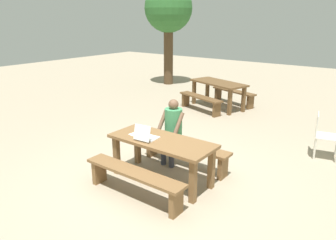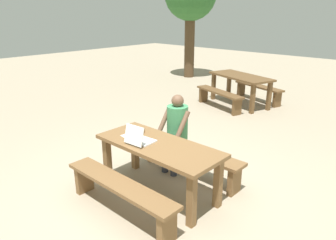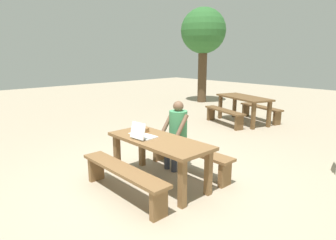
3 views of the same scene
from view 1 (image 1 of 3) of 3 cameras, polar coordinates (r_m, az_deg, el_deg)
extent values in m
plane|color=tan|center=(5.44, -1.09, -10.56)|extent=(30.00, 30.00, 0.00)
cube|color=brown|center=(5.15, -1.13, -3.72)|extent=(1.75, 0.73, 0.05)
cube|color=brown|center=(5.59, -9.09, -6.16)|extent=(0.09, 0.09, 0.67)
cube|color=brown|center=(4.70, 4.43, -10.83)|extent=(0.09, 0.09, 0.67)
cube|color=brown|center=(5.94, -5.43, -4.55)|extent=(0.09, 0.09, 0.67)
cube|color=brown|center=(5.11, 7.68, -8.50)|extent=(0.09, 0.09, 0.67)
cube|color=brown|center=(4.80, -6.10, -9.19)|extent=(1.74, 0.30, 0.05)
cube|color=brown|center=(5.40, -12.09, -8.87)|extent=(0.08, 0.24, 0.39)
cube|color=brown|center=(4.48, 1.45, -14.41)|extent=(0.08, 0.24, 0.39)
cube|color=brown|center=(5.76, 3.01, -4.39)|extent=(1.74, 0.30, 0.05)
cube|color=brown|center=(6.27, -2.87, -4.64)|extent=(0.08, 0.24, 0.39)
cube|color=brown|center=(5.50, 9.69, -8.26)|extent=(0.08, 0.24, 0.39)
cube|color=white|center=(5.19, -3.53, -3.15)|extent=(0.32, 0.27, 0.02)
cube|color=white|center=(5.03, -4.62, -2.28)|extent=(0.31, 0.10, 0.25)
cube|color=black|center=(5.03, -4.57, -2.24)|extent=(0.28, 0.08, 0.22)
cube|color=olive|center=(5.50, -4.49, -1.68)|extent=(0.16, 0.09, 0.07)
cube|color=white|center=(5.36, -5.23, -2.63)|extent=(0.32, 0.24, 0.00)
cylinder|color=#333847|center=(5.89, -0.81, -5.92)|extent=(0.10, 0.10, 0.44)
cylinder|color=#333847|center=(5.79, 0.60, -6.35)|extent=(0.10, 0.10, 0.44)
cube|color=#333847|center=(5.80, 0.42, -3.52)|extent=(0.28, 0.28, 0.12)
cylinder|color=#3F8C59|center=(5.77, 0.96, -0.49)|extent=(0.31, 0.31, 0.52)
cylinder|color=brown|center=(5.79, -1.03, -0.17)|extent=(0.07, 0.32, 0.41)
cylinder|color=brown|center=(5.59, 1.83, -0.85)|extent=(0.07, 0.32, 0.41)
sphere|color=brown|center=(5.67, 0.98, 2.79)|extent=(0.18, 0.18, 0.18)
cube|color=silver|center=(6.79, 26.44, -2.61)|extent=(0.52, 0.52, 0.02)
cube|color=silver|center=(6.72, 24.92, -0.67)|extent=(0.11, 0.43, 0.41)
cylinder|color=silver|center=(6.68, 24.58, -4.72)|extent=(0.04, 0.04, 0.42)
cylinder|color=silver|center=(7.04, 24.64, -3.62)|extent=(0.04, 0.04, 0.42)
cube|color=brown|center=(9.59, 8.91, 6.53)|extent=(1.86, 1.23, 0.05)
cube|color=brown|center=(10.03, 4.64, 4.92)|extent=(0.11, 0.11, 0.73)
cube|color=brown|center=(8.96, 10.88, 3.10)|extent=(0.11, 0.11, 0.73)
cube|color=brown|center=(10.39, 6.99, 5.29)|extent=(0.11, 0.11, 0.73)
cube|color=brown|center=(9.36, 13.24, 3.57)|extent=(0.11, 0.11, 0.73)
cube|color=brown|center=(9.21, 5.78, 4.07)|extent=(1.56, 0.75, 0.05)
cube|color=brown|center=(9.76, 3.14, 3.59)|extent=(0.15, 0.25, 0.39)
cube|color=brown|center=(8.79, 8.61, 1.81)|extent=(0.15, 0.25, 0.39)
cube|color=brown|center=(10.13, 11.57, 5.05)|extent=(1.56, 0.75, 0.05)
cube|color=brown|center=(10.64, 8.87, 4.59)|extent=(0.15, 0.25, 0.39)
cube|color=brown|center=(9.75, 14.36, 3.04)|extent=(0.15, 0.25, 0.39)
cylinder|color=#4C3823|center=(12.98, 0.07, 11.57)|extent=(0.37, 0.37, 2.37)
sphere|color=#2D662D|center=(12.91, 0.07, 19.22)|extent=(1.82, 1.82, 1.82)
camera|label=2|loc=(1.11, 20.89, 5.23)|focal=33.99mm
camera|label=3|loc=(1.18, 45.77, -18.24)|focal=31.02mm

